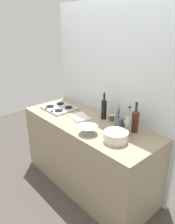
{
  "coord_description": "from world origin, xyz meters",
  "views": [
    {
      "loc": [
        1.74,
        -1.56,
        1.98
      ],
      "look_at": [
        0.0,
        0.0,
        1.02
      ],
      "focal_mm": 34.67,
      "sensor_mm": 36.0,
      "label": 1
    }
  ],
  "objects_px": {
    "plate_stack": "(116,136)",
    "utensil_crock": "(119,122)",
    "condiment_jar_front": "(127,125)",
    "wine_bottle_leftmost": "(104,108)",
    "condiment_jar_rear": "(112,118)",
    "stovetop_hob": "(59,108)",
    "wine_bottle_mid_left": "(135,120)",
    "wine_bottle_mid_right": "(128,125)",
    "mixing_bowl": "(88,129)",
    "cutting_board": "(79,117)"
  },
  "relations": [
    {
      "from": "condiment_jar_front",
      "to": "mixing_bowl",
      "type": "bearing_deg",
      "value": -120.22
    },
    {
      "from": "mixing_bowl",
      "to": "utensil_crock",
      "type": "height_order",
      "value": "utensil_crock"
    },
    {
      "from": "wine_bottle_mid_left",
      "to": "condiment_jar_front",
      "type": "xyz_separation_m",
      "value": [
        -0.08,
        -0.02,
        -0.08
      ]
    },
    {
      "from": "wine_bottle_leftmost",
      "to": "condiment_jar_front",
      "type": "relative_size",
      "value": 3.41
    },
    {
      "from": "stovetop_hob",
      "to": "wine_bottle_leftmost",
      "type": "height_order",
      "value": "wine_bottle_leftmost"
    },
    {
      "from": "cutting_board",
      "to": "mixing_bowl",
      "type": "bearing_deg",
      "value": -26.77
    },
    {
      "from": "utensil_crock",
      "to": "wine_bottle_leftmost",
      "type": "bearing_deg",
      "value": 173.09
    },
    {
      "from": "wine_bottle_leftmost",
      "to": "condiment_jar_front",
      "type": "xyz_separation_m",
      "value": [
        0.38,
        -0.02,
        -0.08
      ]
    },
    {
      "from": "condiment_jar_rear",
      "to": "wine_bottle_leftmost",
      "type": "bearing_deg",
      "value": -164.88
    },
    {
      "from": "plate_stack",
      "to": "wine_bottle_mid_right",
      "type": "height_order",
      "value": "wine_bottle_mid_right"
    },
    {
      "from": "utensil_crock",
      "to": "mixing_bowl",
      "type": "bearing_deg",
      "value": -106.84
    },
    {
      "from": "stovetop_hob",
      "to": "cutting_board",
      "type": "xyz_separation_m",
      "value": [
        0.41,
        0.01,
        -0.0
      ]
    },
    {
      "from": "stovetop_hob",
      "to": "plate_stack",
      "type": "distance_m",
      "value": 1.1
    },
    {
      "from": "cutting_board",
      "to": "stovetop_hob",
      "type": "bearing_deg",
      "value": -178.8
    },
    {
      "from": "condiment_jar_front",
      "to": "wine_bottle_mid_left",
      "type": "bearing_deg",
      "value": 15.71
    },
    {
      "from": "plate_stack",
      "to": "stovetop_hob",
      "type": "bearing_deg",
      "value": 175.23
    },
    {
      "from": "utensil_crock",
      "to": "condiment_jar_rear",
      "type": "height_order",
      "value": "utensil_crock"
    },
    {
      "from": "wine_bottle_mid_right",
      "to": "utensil_crock",
      "type": "height_order",
      "value": "wine_bottle_mid_right"
    },
    {
      "from": "wine_bottle_leftmost",
      "to": "utensil_crock",
      "type": "relative_size",
      "value": 1.25
    },
    {
      "from": "wine_bottle_mid_left",
      "to": "condiment_jar_rear",
      "type": "bearing_deg",
      "value": 175.33
    },
    {
      "from": "stovetop_hob",
      "to": "condiment_jar_rear",
      "type": "height_order",
      "value": "condiment_jar_rear"
    },
    {
      "from": "condiment_jar_rear",
      "to": "cutting_board",
      "type": "relative_size",
      "value": 0.3
    },
    {
      "from": "plate_stack",
      "to": "mixing_bowl",
      "type": "height_order",
      "value": "plate_stack"
    },
    {
      "from": "wine_bottle_leftmost",
      "to": "utensil_crock",
      "type": "distance_m",
      "value": 0.28
    },
    {
      "from": "mixing_bowl",
      "to": "utensil_crock",
      "type": "relative_size",
      "value": 0.75
    },
    {
      "from": "stovetop_hob",
      "to": "wine_bottle_mid_left",
      "type": "height_order",
      "value": "wine_bottle_mid_left"
    },
    {
      "from": "condiment_jar_rear",
      "to": "wine_bottle_mid_left",
      "type": "bearing_deg",
      "value": -4.67
    },
    {
      "from": "plate_stack",
      "to": "condiment_jar_rear",
      "type": "xyz_separation_m",
      "value": [
        -0.35,
        0.33,
        -0.01
      ]
    },
    {
      "from": "stovetop_hob",
      "to": "utensil_crock",
      "type": "relative_size",
      "value": 1.47
    },
    {
      "from": "condiment_jar_rear",
      "to": "stovetop_hob",
      "type": "bearing_deg",
      "value": -161.81
    },
    {
      "from": "utensil_crock",
      "to": "condiment_jar_front",
      "type": "relative_size",
      "value": 2.73
    },
    {
      "from": "wine_bottle_mid_right",
      "to": "utensil_crock",
      "type": "xyz_separation_m",
      "value": [
        -0.19,
        0.08,
        -0.06
      ]
    },
    {
      "from": "stovetop_hob",
      "to": "utensil_crock",
      "type": "height_order",
      "value": "utensil_crock"
    },
    {
      "from": "wine_bottle_mid_right",
      "to": "mixing_bowl",
      "type": "relative_size",
      "value": 1.55
    },
    {
      "from": "wine_bottle_mid_left",
      "to": "utensil_crock",
      "type": "relative_size",
      "value": 1.2
    },
    {
      "from": "mixing_bowl",
      "to": "utensil_crock",
      "type": "distance_m",
      "value": 0.38
    },
    {
      "from": "plate_stack",
      "to": "wine_bottle_leftmost",
      "type": "xyz_separation_m",
      "value": [
        -0.46,
        0.3,
        0.08
      ]
    },
    {
      "from": "stovetop_hob",
      "to": "wine_bottle_mid_left",
      "type": "bearing_deg",
      "value": 11.07
    },
    {
      "from": "condiment_jar_rear",
      "to": "condiment_jar_front",
      "type": "bearing_deg",
      "value": -10.94
    },
    {
      "from": "utensil_crock",
      "to": "cutting_board",
      "type": "distance_m",
      "value": 0.52
    },
    {
      "from": "wine_bottle_mid_left",
      "to": "wine_bottle_mid_right",
      "type": "relative_size",
      "value": 1.04
    },
    {
      "from": "wine_bottle_leftmost",
      "to": "utensil_crock",
      "type": "bearing_deg",
      "value": -6.91
    },
    {
      "from": "wine_bottle_mid_left",
      "to": "utensil_crock",
      "type": "height_order",
      "value": "wine_bottle_mid_left"
    },
    {
      "from": "cutting_board",
      "to": "wine_bottle_mid_right",
      "type": "bearing_deg",
      "value": 7.37
    },
    {
      "from": "stovetop_hob",
      "to": "condiment_jar_rear",
      "type": "relative_size",
      "value": 5.22
    },
    {
      "from": "wine_bottle_leftmost",
      "to": "wine_bottle_mid_right",
      "type": "height_order",
      "value": "wine_bottle_leftmost"
    },
    {
      "from": "plate_stack",
      "to": "utensil_crock",
      "type": "distance_m",
      "value": 0.33
    },
    {
      "from": "stovetop_hob",
      "to": "condiment_jar_rear",
      "type": "xyz_separation_m",
      "value": [
        0.74,
        0.24,
        0.03
      ]
    },
    {
      "from": "condiment_jar_front",
      "to": "wine_bottle_mid_right",
      "type": "bearing_deg",
      "value": -47.8
    },
    {
      "from": "wine_bottle_mid_left",
      "to": "condiment_jar_rear",
      "type": "xyz_separation_m",
      "value": [
        -0.35,
        0.03,
        -0.09
      ]
    }
  ]
}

